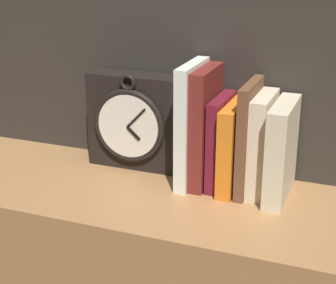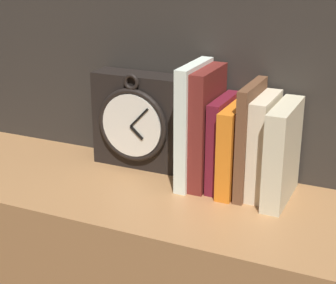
{
  "view_description": "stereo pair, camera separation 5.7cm",
  "coord_description": "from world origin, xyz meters",
  "px_view_note": "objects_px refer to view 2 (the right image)",
  "views": [
    {
      "loc": [
        0.37,
        -0.94,
        1.33
      ],
      "look_at": [
        0.0,
        0.0,
        0.96
      ],
      "focal_mm": 60.0,
      "sensor_mm": 36.0,
      "label": 1
    },
    {
      "loc": [
        0.42,
        -0.92,
        1.33
      ],
      "look_at": [
        0.0,
        0.0,
        0.96
      ],
      "focal_mm": 60.0,
      "sensor_mm": 36.0,
      "label": 2
    }
  ],
  "objects_px": {
    "book_slot0_white": "(194,124)",
    "book_slot3_orange": "(235,148)",
    "clock": "(139,121)",
    "book_slot5_cream": "(264,146)",
    "book_slot4_brown": "(250,139)",
    "book_slot6_cream": "(283,153)",
    "book_slot2_maroon": "(222,143)",
    "book_slot1_maroon": "(207,128)"
  },
  "relations": [
    {
      "from": "clock",
      "to": "book_slot5_cream",
      "type": "height_order",
      "value": "clock"
    },
    {
      "from": "book_slot6_cream",
      "to": "book_slot3_orange",
      "type": "bearing_deg",
      "value": 176.05
    },
    {
      "from": "clock",
      "to": "book_slot4_brown",
      "type": "height_order",
      "value": "book_slot4_brown"
    },
    {
      "from": "book_slot2_maroon",
      "to": "book_slot3_orange",
      "type": "distance_m",
      "value": 0.03
    },
    {
      "from": "book_slot3_orange",
      "to": "book_slot6_cream",
      "type": "bearing_deg",
      "value": -3.95
    },
    {
      "from": "book_slot3_orange",
      "to": "clock",
      "type": "bearing_deg",
      "value": 171.66
    },
    {
      "from": "book_slot3_orange",
      "to": "book_slot4_brown",
      "type": "distance_m",
      "value": 0.04
    },
    {
      "from": "book_slot3_orange",
      "to": "book_slot5_cream",
      "type": "xyz_separation_m",
      "value": [
        0.06,
        0.01,
        0.01
      ]
    },
    {
      "from": "book_slot0_white",
      "to": "book_slot3_orange",
      "type": "relative_size",
      "value": 1.42
    },
    {
      "from": "book_slot2_maroon",
      "to": "book_slot5_cream",
      "type": "bearing_deg",
      "value": -0.33
    },
    {
      "from": "book_slot2_maroon",
      "to": "book_slot3_orange",
      "type": "height_order",
      "value": "book_slot2_maroon"
    },
    {
      "from": "book_slot1_maroon",
      "to": "book_slot4_brown",
      "type": "relative_size",
      "value": 1.09
    },
    {
      "from": "book_slot0_white",
      "to": "book_slot3_orange",
      "type": "distance_m",
      "value": 0.1
    },
    {
      "from": "clock",
      "to": "book_slot2_maroon",
      "type": "bearing_deg",
      "value": -7.45
    },
    {
      "from": "book_slot4_brown",
      "to": "book_slot0_white",
      "type": "bearing_deg",
      "value": -179.18
    },
    {
      "from": "book_slot0_white",
      "to": "book_slot1_maroon",
      "type": "distance_m",
      "value": 0.03
    },
    {
      "from": "book_slot1_maroon",
      "to": "book_slot6_cream",
      "type": "bearing_deg",
      "value": -3.93
    },
    {
      "from": "clock",
      "to": "book_slot6_cream",
      "type": "xyz_separation_m",
      "value": [
        0.33,
        -0.04,
        -0.01
      ]
    },
    {
      "from": "book_slot3_orange",
      "to": "book_slot6_cream",
      "type": "xyz_separation_m",
      "value": [
        0.1,
        -0.01,
        0.01
      ]
    },
    {
      "from": "book_slot2_maroon",
      "to": "book_slot3_orange",
      "type": "bearing_deg",
      "value": -14.38
    },
    {
      "from": "book_slot0_white",
      "to": "clock",
      "type": "bearing_deg",
      "value": 166.56
    },
    {
      "from": "book_slot1_maroon",
      "to": "book_slot6_cream",
      "type": "height_order",
      "value": "book_slot1_maroon"
    },
    {
      "from": "clock",
      "to": "book_slot3_orange",
      "type": "relative_size",
      "value": 1.22
    },
    {
      "from": "clock",
      "to": "book_slot2_maroon",
      "type": "distance_m",
      "value": 0.2
    },
    {
      "from": "clock",
      "to": "book_slot0_white",
      "type": "bearing_deg",
      "value": -13.44
    },
    {
      "from": "book_slot1_maroon",
      "to": "book_slot5_cream",
      "type": "height_order",
      "value": "book_slot1_maroon"
    },
    {
      "from": "book_slot4_brown",
      "to": "book_slot6_cream",
      "type": "distance_m",
      "value": 0.07
    },
    {
      "from": "book_slot4_brown",
      "to": "book_slot3_orange",
      "type": "bearing_deg",
      "value": -176.95
    },
    {
      "from": "book_slot3_orange",
      "to": "book_slot4_brown",
      "type": "xyz_separation_m",
      "value": [
        0.03,
        0.0,
        0.02
      ]
    },
    {
      "from": "book_slot2_maroon",
      "to": "book_slot3_orange",
      "type": "relative_size",
      "value": 1.05
    },
    {
      "from": "book_slot5_cream",
      "to": "book_slot6_cream",
      "type": "relative_size",
      "value": 1.04
    },
    {
      "from": "book_slot0_white",
      "to": "book_slot3_orange",
      "type": "bearing_deg",
      "value": 0.06
    },
    {
      "from": "book_slot4_brown",
      "to": "book_slot6_cream",
      "type": "xyz_separation_m",
      "value": [
        0.07,
        -0.01,
        -0.02
      ]
    },
    {
      "from": "book_slot2_maroon",
      "to": "book_slot4_brown",
      "type": "height_order",
      "value": "book_slot4_brown"
    },
    {
      "from": "book_slot1_maroon",
      "to": "book_slot5_cream",
      "type": "relative_size",
      "value": 1.22
    },
    {
      "from": "book_slot6_cream",
      "to": "book_slot5_cream",
      "type": "bearing_deg",
      "value": 161.6
    },
    {
      "from": "book_slot0_white",
      "to": "book_slot1_maroon",
      "type": "height_order",
      "value": "book_slot0_white"
    },
    {
      "from": "book_slot3_orange",
      "to": "book_slot5_cream",
      "type": "height_order",
      "value": "book_slot5_cream"
    },
    {
      "from": "book_slot3_orange",
      "to": "book_slot5_cream",
      "type": "bearing_deg",
      "value": 7.02
    },
    {
      "from": "book_slot6_cream",
      "to": "clock",
      "type": "bearing_deg",
      "value": 172.96
    },
    {
      "from": "book_slot5_cream",
      "to": "book_slot6_cream",
      "type": "height_order",
      "value": "book_slot5_cream"
    },
    {
      "from": "book_slot0_white",
      "to": "book_slot6_cream",
      "type": "xyz_separation_m",
      "value": [
        0.19,
        -0.01,
        -0.03
      ]
    }
  ]
}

